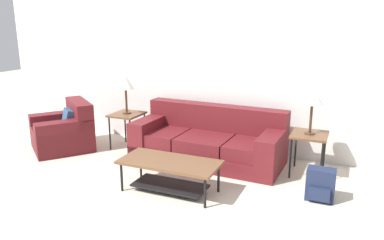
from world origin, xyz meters
The scene contains 9 objects.
wall_back centered at (0.00, 3.65, 1.30)m, with size 9.05×0.06×2.60m.
couch centered at (-0.11, 3.04, 0.29)m, with size 2.32×1.05×0.82m.
armchair centered at (-2.54, 2.58, 0.29)m, with size 1.28×1.28×0.80m.
coffee_table centered at (-0.15, 1.79, 0.31)m, with size 1.26×0.58×0.41m.
side_table_left centered at (-1.59, 3.06, 0.53)m, with size 0.48×0.54×0.60m.
side_table_right centered at (1.37, 3.06, 0.53)m, with size 0.48×0.54×0.60m.
table_lamp_left centered at (-1.59, 3.06, 1.11)m, with size 0.28×0.28×0.64m.
table_lamp_right centered at (1.37, 3.06, 1.11)m, with size 0.28×0.28×0.64m.
backpack centered at (1.62, 2.30, 0.19)m, with size 0.33×0.28×0.40m.
Camera 1 is at (1.85, -2.11, 2.09)m, focal length 35.00 mm.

